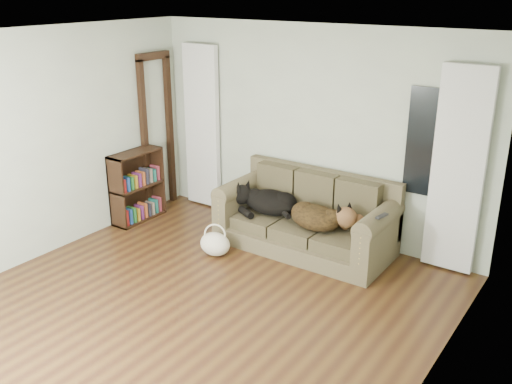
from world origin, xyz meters
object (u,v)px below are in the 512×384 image
Objects in this scene: sofa at (305,214)px; dog_black_lab at (268,203)px; dog_shepherd at (319,217)px; tote_bag at (215,242)px; bookshelf at (137,184)px.

sofa is 0.52m from dog_black_lab.
dog_shepherd is (0.23, -0.08, 0.04)m from sofa.
sofa is 1.11m from tote_bag.
sofa is at bearing 44.11° from tote_bag.
tote_bag is at bearing -6.95° from bookshelf.
dog_shepherd is at bearing 11.97° from bookshelf.
bookshelf is (-2.54, -0.40, 0.01)m from dog_shepherd.
dog_shepherd is at bearing -19.20° from sofa.
sofa is 2.99× the size of dog_black_lab.
tote_bag is 1.59m from bookshelf.
bookshelf is (-1.79, -0.47, 0.02)m from dog_black_lab.
sofa reaches higher than dog_shepherd.
dog_shepherd reaches higher than tote_bag.
dog_shepherd is 0.71× the size of bookshelf.
dog_black_lab is 0.73× the size of bookshelf.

